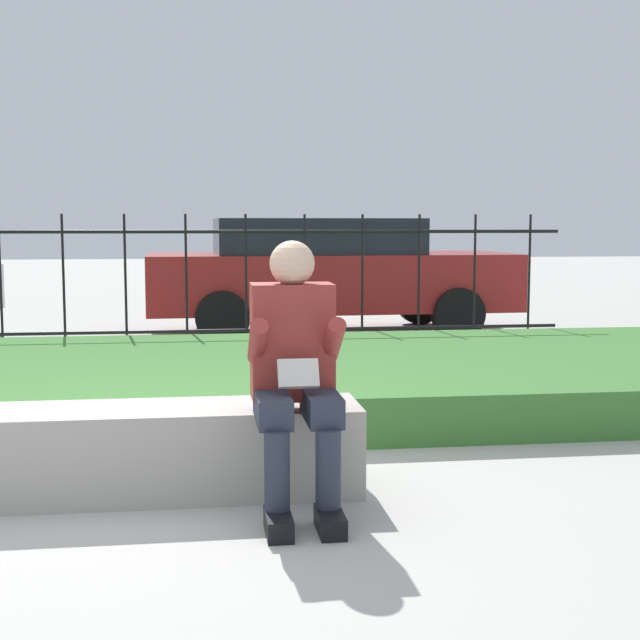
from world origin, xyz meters
name	(u,v)px	position (x,y,z in m)	size (l,w,h in m)	color
ground_plane	(119,496)	(0.00, 0.00, 0.00)	(60.00, 60.00, 0.00)	#B2AFA8
stone_bench	(115,457)	(-0.01, 0.00, 0.19)	(2.36, 0.48, 0.43)	#ADA89E
person_seated_reader	(295,365)	(0.82, -0.27, 0.66)	(0.42, 0.73, 1.23)	black
grass_berm	(145,382)	(0.00, 2.29, 0.15)	(9.97, 3.19, 0.30)	#3D7533
iron_fence	(156,284)	(0.00, 4.31, 0.73)	(7.97, 0.03, 1.40)	black
car_parked_center	(327,272)	(1.92, 6.22, 0.73)	(4.33, 1.91, 1.37)	maroon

